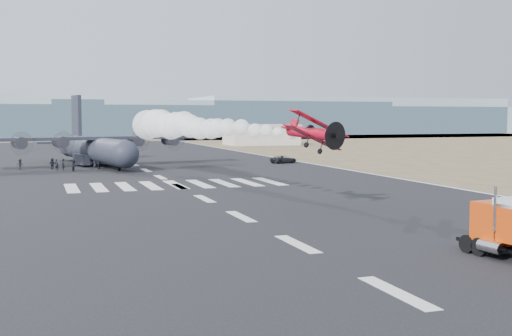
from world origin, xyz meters
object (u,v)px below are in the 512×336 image
crew_b (74,166)px  crew_e (95,162)px  aerobatic_biplane (313,132)px  crew_h (98,163)px  crew_f (52,164)px  support_vehicle (284,159)px  transport_aircraft (95,147)px  crew_a (57,165)px  hangar_right (261,134)px  crew_d (117,162)px  crew_g (63,165)px  crew_c (20,164)px

crew_b → crew_e: bearing=6.5°
aerobatic_biplane → crew_h: size_ratio=3.48×
crew_f → crew_h: size_ratio=0.91×
support_vehicle → crew_h: crew_h is taller
transport_aircraft → crew_h: size_ratio=22.04×
support_vehicle → crew_a: (-38.25, -2.74, 0.19)m
hangar_right → crew_b: 95.10m
crew_b → crew_d: 8.74m
crew_g → crew_d: bearing=109.9°
crew_d → crew_h: (-3.08, -1.88, 0.02)m
hangar_right → transport_aircraft: size_ratio=0.49×
crew_d → crew_a: bearing=4.6°
crew_a → crew_c: size_ratio=1.04×
transport_aircraft → crew_d: 6.34m
aerobatic_biplane → crew_b: 50.70m
aerobatic_biplane → support_vehicle: size_ratio=1.37×
support_vehicle → crew_a: crew_a is taller
transport_aircraft → crew_h: (-0.17, -7.08, -2.15)m
aerobatic_biplane → transport_aircraft: size_ratio=0.16×
crew_e → crew_h: (0.22, -3.27, 0.10)m
aerobatic_biplane → crew_c: size_ratio=4.00×
hangar_right → crew_c: (-64.17, -70.64, -2.19)m
support_vehicle → crew_g: (-37.36, -3.99, 0.25)m
hangar_right → crew_h: hangar_right is taller
crew_a → crew_e: bearing=-104.7°
hangar_right → aerobatic_biplane: aerobatic_biplane is taller
hangar_right → support_vehicle: 73.64m
transport_aircraft → crew_f: size_ratio=24.21×
transport_aircraft → crew_g: bearing=-133.2°
hangar_right → crew_c: size_ratio=12.52×
transport_aircraft → aerobatic_biplane: bearing=-87.6°
support_vehicle → crew_a: bearing=78.8°
transport_aircraft → support_vehicle: (31.89, -4.76, -2.43)m
crew_e → crew_a: bearing=-92.4°
crew_c → crew_f: 4.79m
crew_g → crew_h: (5.31, 1.68, 0.02)m
crew_a → crew_d: bearing=-122.4°
hangar_right → crew_a: (-58.86, -73.40, -2.15)m
crew_e → crew_f: bearing=-110.3°
support_vehicle → crew_b: (-35.84, -5.85, 0.18)m
crew_c → crew_h: bearing=-16.3°
support_vehicle → crew_d: crew_d is taller
crew_d → aerobatic_biplane: bearing=92.5°
crew_c → crew_e: size_ratio=0.97×
crew_f → crew_b: bearing=170.0°
crew_c → crew_a: bearing=-32.2°
crew_c → aerobatic_biplane: bearing=-69.0°
crew_f → aerobatic_biplane: bearing=161.9°
crew_g → aerobatic_biplane: bearing=18.6°
crew_d → crew_e: bearing=-32.2°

